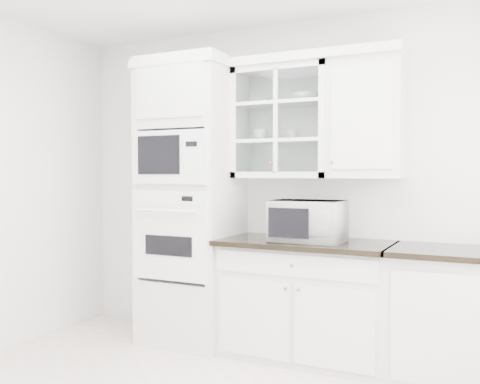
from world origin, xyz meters
The scene contains 12 objects.
room_shell centered at (0.00, 0.43, 1.78)m, with size 4.00×3.50×2.70m.
oven_column centered at (-0.75, 1.42, 1.20)m, with size 0.76×0.68×2.40m.
base_cabinet_run centered at (0.28, 1.45, 0.46)m, with size 1.32×0.67×0.92m.
extra_base_cabinet centered at (1.28, 1.45, 0.46)m, with size 0.72×0.67×0.92m.
upper_cabinet_glass centered at (0.03, 1.58, 1.85)m, with size 0.80×0.33×0.90m.
upper_cabinet_solid centered at (0.71, 1.58, 1.85)m, with size 0.55×0.33×0.90m, color silver.
crown_molding centered at (-0.07, 1.56, 2.33)m, with size 2.14×0.38×0.07m, color white.
countertop_microwave centered at (0.31, 1.39, 1.08)m, with size 0.54×0.45×0.31m, color white.
bowl_a centered at (-0.20, 1.60, 2.03)m, with size 0.20×0.20×0.05m, color white.
bowl_b centered at (0.21, 1.60, 2.04)m, with size 0.22×0.22×0.07m, color white.
cup_a centered at (-0.16, 1.57, 1.75)m, with size 0.11×0.11×0.09m, color white.
cup_b centered at (0.10, 1.60, 1.75)m, with size 0.09×0.09×0.08m, color white.
Camera 1 is at (1.64, -2.47, 1.44)m, focal length 40.00 mm.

